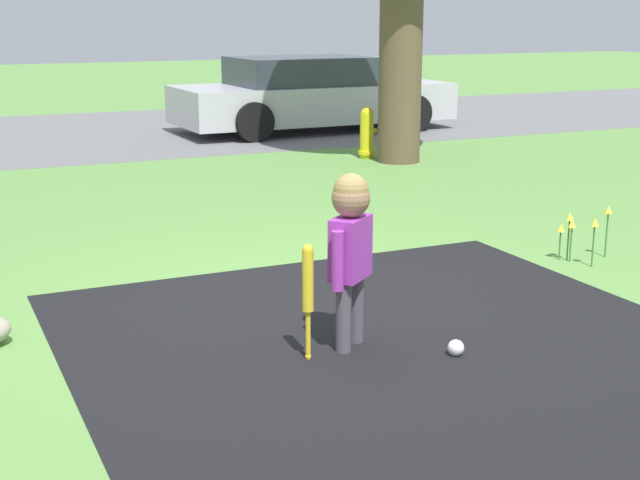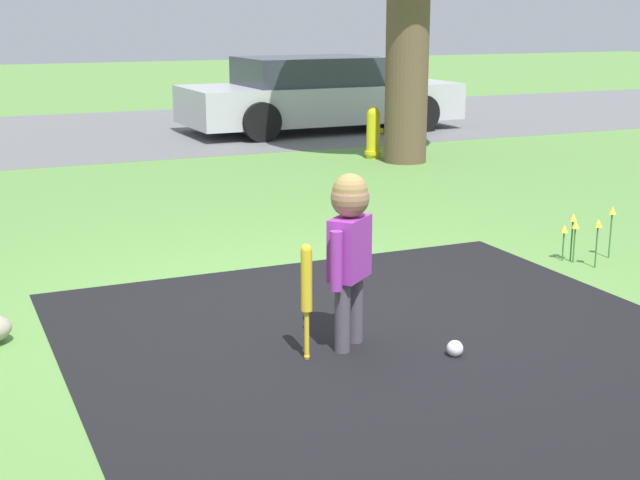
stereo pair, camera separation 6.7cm
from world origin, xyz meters
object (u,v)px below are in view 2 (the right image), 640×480
(child, at_px, (350,236))
(sports_ball, at_px, (455,348))
(baseball_bat, at_px, (307,285))
(parked_car, at_px, (318,95))
(fire_hydrant, at_px, (373,133))

(child, height_order, sports_ball, child)
(baseball_bat, distance_m, parked_car, 9.75)
(child, xyz_separation_m, baseball_bat, (-0.29, -0.07, -0.22))
(child, distance_m, sports_ball, 0.84)
(baseball_bat, bearing_deg, fire_hydrant, 59.82)
(baseball_bat, height_order, fire_hydrant, fire_hydrant)
(sports_ball, bearing_deg, baseball_bat, 159.13)
(baseball_bat, xyz_separation_m, fire_hydrant, (3.52, 6.05, -0.10))
(parked_car, bearing_deg, child, -113.86)
(child, bearing_deg, fire_hydrant, 22.12)
(child, relative_size, baseball_bat, 1.53)
(sports_ball, bearing_deg, parked_car, 70.62)
(child, distance_m, fire_hydrant, 6.80)
(fire_hydrant, bearing_deg, baseball_bat, -120.18)
(child, bearing_deg, sports_ball, -77.23)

